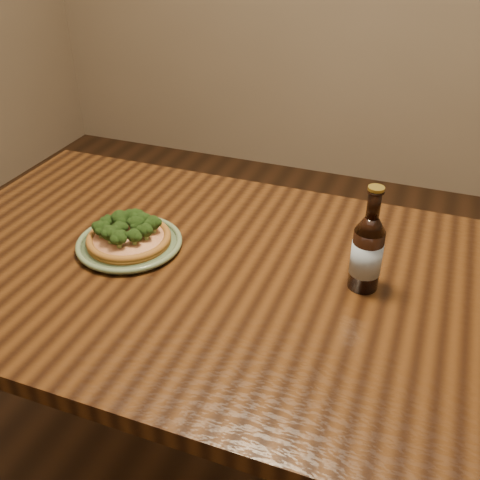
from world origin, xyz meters
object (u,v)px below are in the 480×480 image
(plate, at_px, (129,243))
(pizza, at_px, (128,235))
(table, at_px, (243,306))
(beer_bottle, at_px, (367,252))

(plate, bearing_deg, pizza, 123.18)
(pizza, bearing_deg, table, -1.76)
(table, xyz_separation_m, pizza, (-0.30, 0.01, 0.13))
(table, distance_m, beer_bottle, 0.32)
(table, bearing_deg, beer_bottle, 10.84)
(table, xyz_separation_m, plate, (-0.30, 0.01, 0.10))
(table, height_order, plate, plate)
(plate, bearing_deg, table, -1.35)
(beer_bottle, bearing_deg, pizza, -152.04)
(plate, distance_m, pizza, 0.02)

